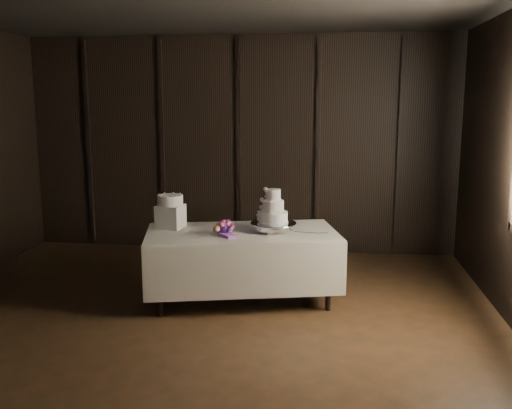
# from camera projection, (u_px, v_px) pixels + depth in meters

# --- Properties ---
(room) EXTENTS (6.08, 7.08, 3.08)m
(room) POSITION_uv_depth(u_px,v_px,m) (170.00, 178.00, 4.57)
(room) COLOR black
(room) RESTS_ON ground
(display_table) EXTENTS (2.18, 1.47, 0.76)m
(display_table) POSITION_uv_depth(u_px,v_px,m) (242.00, 263.00, 6.04)
(display_table) COLOR silver
(display_table) RESTS_ON ground
(cake_stand) EXTENTS (0.58, 0.58, 0.09)m
(cake_stand) POSITION_uv_depth(u_px,v_px,m) (273.00, 227.00, 5.99)
(cake_stand) COLOR silver
(cake_stand) RESTS_ON display_table
(wedding_cake) EXTENTS (0.34, 0.30, 0.36)m
(wedding_cake) POSITION_uv_depth(u_px,v_px,m) (271.00, 210.00, 5.94)
(wedding_cake) COLOR white
(wedding_cake) RESTS_ON cake_stand
(bouquet) EXTENTS (0.48, 0.48, 0.19)m
(bouquet) POSITION_uv_depth(u_px,v_px,m) (225.00, 228.00, 5.85)
(bouquet) COLOR #D7518B
(bouquet) RESTS_ON display_table
(box_pedestal) EXTENTS (0.30, 0.30, 0.25)m
(box_pedestal) POSITION_uv_depth(u_px,v_px,m) (171.00, 217.00, 6.11)
(box_pedestal) COLOR white
(box_pedestal) RESTS_ON display_table
(small_cake) EXTENTS (0.33, 0.33, 0.11)m
(small_cake) POSITION_uv_depth(u_px,v_px,m) (170.00, 200.00, 6.08)
(small_cake) COLOR white
(small_cake) RESTS_ON box_pedestal
(cake_knife) EXTENTS (0.37, 0.08, 0.01)m
(cake_knife) POSITION_uv_depth(u_px,v_px,m) (306.00, 233.00, 5.90)
(cake_knife) COLOR silver
(cake_knife) RESTS_ON display_table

